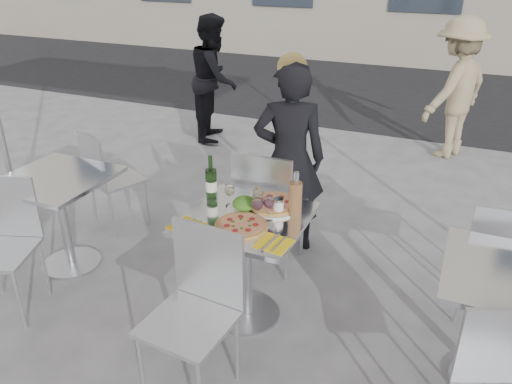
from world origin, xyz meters
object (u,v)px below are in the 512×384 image
at_px(main_table, 246,246).
at_px(side_table_right, 510,308).
at_px(chair_far, 267,202).
at_px(side_chair_lnear, 4,234).
at_px(side_chair_lfar, 106,174).
at_px(wineglass_red_b, 269,203).
at_px(wine_bottle, 211,182).
at_px(pedestrian_b, 456,89).
at_px(pizza_near, 241,225).
at_px(carafe, 295,198).
at_px(napkin_left, 187,226).
at_px(pizza_far, 273,204).
at_px(wineglass_white_b, 258,193).
at_px(sugar_shaker, 278,207).
at_px(wineglass_red_a, 257,205).
at_px(salad_plate, 245,205).
at_px(side_chair_rfar, 498,254).
at_px(pedestrian_a, 214,78).
at_px(side_table_left, 60,203).
at_px(woman_diner, 289,159).
at_px(chair_near, 198,299).
at_px(wineglass_white_a, 230,190).
at_px(napkin_right, 274,243).

relative_size(main_table, side_table_right, 1.00).
bearing_deg(chair_far, side_chair_lnear, 34.61).
bearing_deg(side_chair_lfar, wineglass_red_b, -174.56).
distance_m(wine_bottle, wineglass_red_b, 0.46).
xyz_separation_m(pedestrian_b, pizza_near, (-0.93, -3.75, -0.03)).
bearing_deg(side_chair_lnear, pedestrian_b, 39.44).
relative_size(side_chair_lnear, carafe, 3.11).
relative_size(side_chair_lfar, napkin_left, 4.09).
relative_size(pizza_far, wineglass_white_b, 2.26).
distance_m(sugar_shaker, wineglass_red_a, 0.16).
bearing_deg(sugar_shaker, side_table_right, -4.58).
xyz_separation_m(pizza_near, wineglass_red_b, (0.11, 0.15, 0.10)).
distance_m(salad_plate, wineglass_white_b, 0.11).
height_order(chair_far, side_chair_rfar, chair_far).
distance_m(side_chair_lnear, pedestrian_a, 3.59).
distance_m(side_table_left, salad_plate, 1.48).
distance_m(wineglass_red_a, napkin_left, 0.43).
bearing_deg(wineglass_red_b, woman_diner, 102.54).
xyz_separation_m(side_chair_lfar, pizza_far, (1.68, -0.42, 0.25)).
bearing_deg(pizza_near, napkin_left, -157.72).
relative_size(chair_near, side_chair_lnear, 1.04).
xyz_separation_m(pedestrian_b, carafe, (-0.69, -3.49, 0.07)).
bearing_deg(side_table_left, wineglass_red_b, 0.97).
height_order(side_chair_lfar, pizza_far, side_chair_lfar).
bearing_deg(carafe, wineglass_red_a, -140.54).
relative_size(pizza_near, wineglass_red_b, 1.97).
distance_m(pizza_far, napkin_left, 0.57).
bearing_deg(wineglass_red_a, wineglass_white_b, 112.01).
distance_m(pedestrian_a, carafe, 3.63).
xyz_separation_m(side_chair_lnear, napkin_left, (1.25, 0.24, 0.22)).
relative_size(side_table_right, side_chair_rfar, 0.86).
height_order(side_table_left, salad_plate, salad_plate).
xyz_separation_m(pedestrian_b, wineglass_white_b, (-0.93, -3.50, 0.06)).
distance_m(chair_near, pedestrian_a, 4.12).
xyz_separation_m(wineglass_white_a, wineglass_red_b, (0.29, -0.06, 0.00)).
distance_m(side_table_left, napkin_right, 1.80).
height_order(side_chair_rfar, wineglass_red_a, wineglass_red_a).
distance_m(pizza_near, wineglass_red_a, 0.16).
xyz_separation_m(sugar_shaker, wineglass_white_a, (-0.32, -0.02, 0.06)).
relative_size(main_table, salad_plate, 3.41).
bearing_deg(chair_far, pedestrian_a, -56.81).
xyz_separation_m(chair_far, chair_near, (0.08, -1.16, -0.02)).
relative_size(side_table_left, side_chair_lnear, 0.83).
xyz_separation_m(side_chair_lnear, wineglass_red_a, (1.60, 0.47, 0.33)).
bearing_deg(pizza_far, chair_near, -97.65).
bearing_deg(pedestrian_a, side_table_left, 168.05).
bearing_deg(main_table, chair_near, -90.56).
bearing_deg(napkin_left, wineglass_red_b, 45.33).
bearing_deg(side_table_right, wineglass_white_b, 175.38).
bearing_deg(napkin_right, side_chair_lfar, 162.45).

